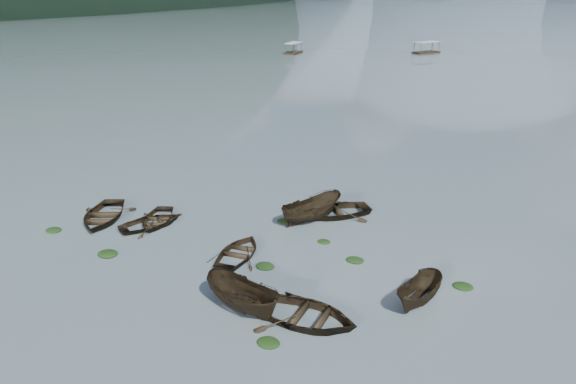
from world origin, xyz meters
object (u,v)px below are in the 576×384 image
at_px(rowboat_3, 239,256).
at_px(pontoon_left, 293,54).
at_px(rowboat_0, 103,219).
at_px(pontoon_centre, 426,53).

relative_size(rowboat_3, pontoon_left, 0.65).
bearing_deg(pontoon_left, rowboat_3, -72.14).
relative_size(rowboat_0, rowboat_3, 1.23).
bearing_deg(rowboat_0, pontoon_left, 81.59).
xyz_separation_m(rowboat_3, pontoon_left, (-34.82, 92.73, 0.00)).
distance_m(rowboat_0, pontoon_left, 94.95).
distance_m(rowboat_0, rowboat_3, 10.76).
bearing_deg(rowboat_3, pontoon_left, -72.16).
xyz_separation_m(rowboat_0, rowboat_3, (10.73, -0.88, 0.00)).
distance_m(pontoon_left, pontoon_centre, 31.68).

